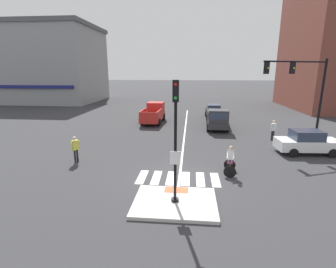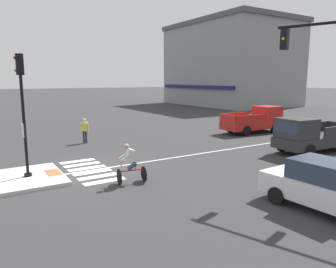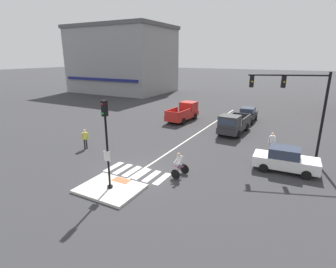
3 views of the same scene
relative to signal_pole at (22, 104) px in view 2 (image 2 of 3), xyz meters
The scene contains 17 objects.
ground_plane 4.17m from the signal_pole, 90.00° to the left, with size 300.00×300.00×0.00m, color #333335.
traffic_island 3.12m from the signal_pole, 90.00° to the left, with size 3.53×2.75×0.15m, color beige.
tactile_pad_front 3.21m from the signal_pole, 90.00° to the left, with size 1.10×0.60×0.01m, color #DB5B38.
signal_pole is the anchor object (origin of this frame).
crosswalk_stripe_a 4.60m from the signal_pole, 126.09° to the left, with size 0.44×1.80×0.01m, color silver.
crosswalk_stripe_b 4.33m from the signal_pole, 113.62° to the left, with size 0.44×1.80×0.01m, color silver.
crosswalk_stripe_c 4.18m from the signal_pole, 98.29° to the left, with size 0.44×1.80×0.01m, color silver.
crosswalk_stripe_d 4.18m from the signal_pole, 81.71° to the left, with size 0.44×1.80×0.01m, color silver.
crosswalk_stripe_e 4.33m from the signal_pole, 66.38° to the left, with size 0.44×1.80×0.01m, color silver.
crosswalk_stripe_f 4.60m from the signal_pole, 53.91° to the left, with size 0.44×1.80×0.01m, color silver.
lane_centre_line 13.07m from the signal_pole, 89.68° to the left, with size 0.14×28.00×0.01m, color silver.
building_corner_left 45.16m from the signal_pole, 126.60° to the left, with size 20.27×14.78×13.54m.
car_white_cross_right 11.75m from the signal_pole, 41.66° to the left, with size 4.18×2.01×1.64m.
pickup_truck_red_westbound_distant 18.09m from the signal_pole, 101.25° to the left, with size 2.27×5.20×2.08m.
pickup_truck_charcoal_eastbound_far 15.16m from the signal_pole, 77.70° to the left, with size 2.26×5.19×2.08m.
cyclist 5.02m from the signal_pole, 51.15° to the left, with size 0.80×1.17×1.68m.
pedestrian_at_curb_left 8.18m from the signal_pole, 145.08° to the left, with size 0.39×0.46×1.67m.
Camera 2 is at (14.18, -4.50, 4.19)m, focal length 33.96 mm.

